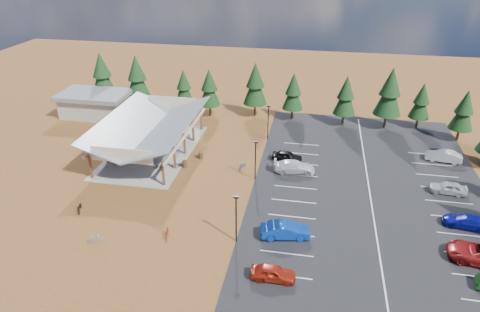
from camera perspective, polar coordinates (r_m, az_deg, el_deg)
ground at (r=51.35m, az=-3.86°, el=-3.74°), size 140.00×140.00×0.00m
asphalt_lot at (r=53.09m, az=16.77°, el=-3.82°), size 27.00×44.00×0.04m
concrete_pad at (r=60.07m, az=-11.52°, el=0.65°), size 10.60×18.60×0.10m
bike_pavilion at (r=58.51m, az=-11.86°, el=3.96°), size 11.65×19.40×4.97m
outbuilding at (r=74.27m, az=-18.77°, el=6.63°), size 11.00×7.00×3.90m
lamp_post_0 at (r=40.60m, az=-0.53°, el=-7.96°), size 0.50×0.25×5.14m
lamp_post_1 at (r=50.73m, az=2.07°, el=-0.25°), size 0.50×0.25×5.14m
lamp_post_2 at (r=61.53m, az=3.77°, el=4.83°), size 0.50×0.25×5.14m
trash_bin_0 at (r=55.12m, az=-7.42°, el=-1.07°), size 0.60×0.60×0.90m
trash_bin_1 at (r=57.09m, az=-5.27°, el=0.10°), size 0.60×0.60×0.90m
pine_0 at (r=77.17m, az=-17.93°, el=10.40°), size 4.01×4.01×9.35m
pine_1 at (r=74.01m, az=-13.58°, el=10.24°), size 3.98×3.98×9.27m
pine_2 at (r=71.78m, az=-7.50°, el=9.18°), size 3.09×3.09×7.21m
pine_3 at (r=69.46m, az=-4.11°, el=9.10°), size 3.40×3.40×7.91m
pine_4 at (r=69.15m, az=2.05°, el=9.59°), size 3.81×3.81×8.89m
pine_5 at (r=68.37m, az=7.12°, el=8.53°), size 3.29×3.29×7.67m
pine_6 at (r=67.53m, az=13.92°, el=7.84°), size 3.41×3.41×7.94m
pine_7 at (r=67.90m, az=19.36°, el=8.08°), size 4.10×4.10×9.55m
pine_8 at (r=70.20m, az=23.03°, el=6.79°), size 3.09×3.09×7.20m
pine_13 at (r=67.99m, az=27.72°, el=5.43°), size 3.29×3.29×7.66m
bike_0 at (r=57.09m, az=-15.69°, el=-0.70°), size 2.01×1.25×1.00m
bike_1 at (r=58.83m, az=-14.11°, el=0.41°), size 1.85×0.96×1.07m
bike_2 at (r=62.91m, az=-11.39°, el=2.44°), size 1.84×1.04×0.92m
bike_3 at (r=65.96m, az=-11.78°, el=3.65°), size 1.72×0.55×1.02m
bike_4 at (r=54.89m, az=-10.80°, el=-1.40°), size 1.67×0.97×0.83m
bike_5 at (r=57.75m, az=-8.92°, el=0.34°), size 1.59×0.47×0.95m
bike_6 at (r=58.77m, az=-8.76°, el=0.86°), size 1.91×1.00×0.95m
bike_7 at (r=62.94m, az=-7.38°, el=2.88°), size 1.92×0.94×1.11m
bike_8 at (r=49.25m, az=-20.59°, el=-6.44°), size 1.35×2.01×1.00m
bike_11 at (r=43.15m, az=-9.69°, el=-10.05°), size 0.84×1.77×1.03m
bike_13 at (r=44.06m, az=-18.64°, el=-10.42°), size 1.72×1.09×1.00m
bike_14 at (r=54.27m, az=0.32°, el=-1.27°), size 1.14×1.90×0.94m
bike_16 at (r=55.03m, az=-8.18°, el=-1.15°), size 1.90×1.22×0.94m
car_0 at (r=38.07m, az=4.42°, el=-15.27°), size 3.96×1.65×1.34m
car_1 at (r=42.55m, az=6.06°, el=-9.83°), size 5.08×2.57×1.60m
car_3 at (r=53.80m, az=7.25°, el=-1.41°), size 5.32×2.64×1.48m
car_4 at (r=56.37m, az=6.29°, el=-0.03°), size 4.07×1.99×1.34m
car_7 at (r=49.39m, az=27.98°, el=-7.71°), size 4.86×2.61×1.34m
car_8 at (r=54.59m, az=25.98°, el=-3.82°), size 4.20×1.99×1.39m
car_9 at (r=61.96m, az=25.49°, el=-0.00°), size 4.67×2.28×1.47m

